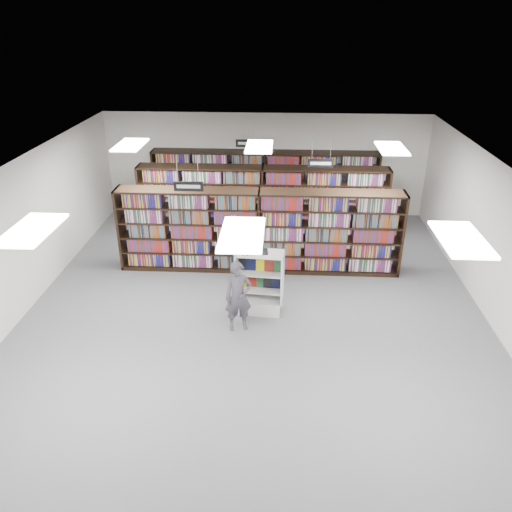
# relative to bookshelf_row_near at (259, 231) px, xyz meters

# --- Properties ---
(floor) EXTENTS (12.00, 12.00, 0.00)m
(floor) POSITION_rel_bookshelf_row_near_xyz_m (0.00, -2.00, -1.05)
(floor) COLOR #57585D
(floor) RESTS_ON ground
(ceiling) EXTENTS (10.00, 12.00, 0.10)m
(ceiling) POSITION_rel_bookshelf_row_near_xyz_m (0.00, -2.00, 2.15)
(ceiling) COLOR white
(ceiling) RESTS_ON wall_back
(wall_back) EXTENTS (10.00, 0.10, 3.20)m
(wall_back) POSITION_rel_bookshelf_row_near_xyz_m (0.00, 4.00, 0.55)
(wall_back) COLOR silver
(wall_back) RESTS_ON ground
(wall_front) EXTENTS (10.00, 0.10, 3.20)m
(wall_front) POSITION_rel_bookshelf_row_near_xyz_m (0.00, -8.00, 0.55)
(wall_front) COLOR silver
(wall_front) RESTS_ON ground
(wall_left) EXTENTS (0.10, 12.00, 3.20)m
(wall_left) POSITION_rel_bookshelf_row_near_xyz_m (-5.00, -2.00, 0.55)
(wall_left) COLOR silver
(wall_left) RESTS_ON ground
(wall_right) EXTENTS (0.10, 12.00, 3.20)m
(wall_right) POSITION_rel_bookshelf_row_near_xyz_m (5.00, -2.00, 0.55)
(wall_right) COLOR silver
(wall_right) RESTS_ON ground
(bookshelf_row_near) EXTENTS (7.00, 0.60, 2.10)m
(bookshelf_row_near) POSITION_rel_bookshelf_row_near_xyz_m (0.00, 0.00, 0.00)
(bookshelf_row_near) COLOR black
(bookshelf_row_near) RESTS_ON floor
(bookshelf_row_mid) EXTENTS (7.00, 0.60, 2.10)m
(bookshelf_row_mid) POSITION_rel_bookshelf_row_near_xyz_m (0.00, 2.00, 0.00)
(bookshelf_row_mid) COLOR black
(bookshelf_row_mid) RESTS_ON floor
(bookshelf_row_far) EXTENTS (7.00, 0.60, 2.10)m
(bookshelf_row_far) POSITION_rel_bookshelf_row_near_xyz_m (0.00, 3.70, 0.00)
(bookshelf_row_far) COLOR black
(bookshelf_row_far) RESTS_ON floor
(aisle_sign_left) EXTENTS (0.65, 0.02, 0.80)m
(aisle_sign_left) POSITION_rel_bookshelf_row_near_xyz_m (-1.50, -1.00, 1.48)
(aisle_sign_left) COLOR #B2B2B7
(aisle_sign_left) RESTS_ON ceiling
(aisle_sign_right) EXTENTS (0.65, 0.02, 0.80)m
(aisle_sign_right) POSITION_rel_bookshelf_row_near_xyz_m (1.50, 1.00, 1.48)
(aisle_sign_right) COLOR #B2B2B7
(aisle_sign_right) RESTS_ON ceiling
(aisle_sign_center) EXTENTS (0.65, 0.02, 0.80)m
(aisle_sign_center) POSITION_rel_bookshelf_row_near_xyz_m (-0.50, 3.00, 1.48)
(aisle_sign_center) COLOR #B2B2B7
(aisle_sign_center) RESTS_ON ceiling
(troffer_front_left) EXTENTS (0.60, 1.20, 0.04)m
(troffer_front_left) POSITION_rel_bookshelf_row_near_xyz_m (-3.00, -5.00, 2.11)
(troffer_front_left) COLOR white
(troffer_front_left) RESTS_ON ceiling
(troffer_front_center) EXTENTS (0.60, 1.20, 0.04)m
(troffer_front_center) POSITION_rel_bookshelf_row_near_xyz_m (0.00, -5.00, 2.11)
(troffer_front_center) COLOR white
(troffer_front_center) RESTS_ON ceiling
(troffer_front_right) EXTENTS (0.60, 1.20, 0.04)m
(troffer_front_right) POSITION_rel_bookshelf_row_near_xyz_m (3.00, -5.00, 2.11)
(troffer_front_right) COLOR white
(troffer_front_right) RESTS_ON ceiling
(troffer_back_left) EXTENTS (0.60, 1.20, 0.04)m
(troffer_back_left) POSITION_rel_bookshelf_row_near_xyz_m (-3.00, 0.00, 2.11)
(troffer_back_left) COLOR white
(troffer_back_left) RESTS_ON ceiling
(troffer_back_center) EXTENTS (0.60, 1.20, 0.04)m
(troffer_back_center) POSITION_rel_bookshelf_row_near_xyz_m (0.00, 0.00, 2.11)
(troffer_back_center) COLOR white
(troffer_back_center) RESTS_ON ceiling
(troffer_back_right) EXTENTS (0.60, 1.20, 0.04)m
(troffer_back_right) POSITION_rel_bookshelf_row_near_xyz_m (3.00, 0.00, 2.11)
(troffer_back_right) COLOR white
(troffer_back_right) RESTS_ON ceiling
(endcap_display) EXTENTS (1.06, 0.59, 1.42)m
(endcap_display) POSITION_rel_bookshelf_row_near_xyz_m (0.11, -1.96, -0.57)
(endcap_display) COLOR silver
(endcap_display) RESTS_ON floor
(open_book) EXTENTS (0.57, 0.36, 0.12)m
(open_book) POSITION_rel_bookshelf_row_near_xyz_m (-0.00, -1.97, 0.41)
(open_book) COLOR black
(open_book) RESTS_ON endcap_display
(shopper) EXTENTS (0.64, 0.50, 1.53)m
(shopper) POSITION_rel_bookshelf_row_near_xyz_m (-0.29, -2.70, -0.29)
(shopper) COLOR #4C4751
(shopper) RESTS_ON floor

